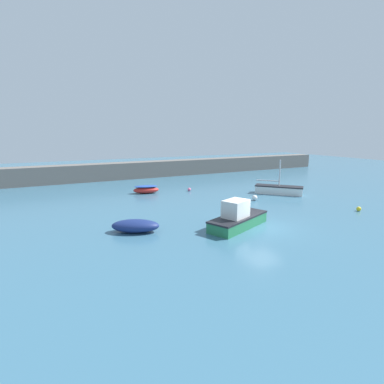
{
  "coord_description": "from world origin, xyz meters",
  "views": [
    {
      "loc": [
        -14.1,
        -16.31,
        6.81
      ],
      "look_at": [
        -1.02,
        9.42,
        0.98
      ],
      "focal_mm": 28.0,
      "sensor_mm": 36.0,
      "label": 1
    }
  ],
  "objects": [
    {
      "name": "ground_plane",
      "position": [
        0.0,
        0.0,
        -0.1
      ],
      "size": [
        120.0,
        120.0,
        0.2
      ],
      "primitive_type": "cube",
      "color": "#38667F"
    },
    {
      "name": "mooring_buoy_white",
      "position": [
        4.88,
        7.06,
        0.27
      ],
      "size": [
        0.54,
        0.54,
        0.54
      ],
      "primitive_type": "sphere",
      "color": "white",
      "rests_on": "ground_plane"
    },
    {
      "name": "rowboat_with_red_cover",
      "position": [
        -3.73,
        15.49,
        0.45
      ],
      "size": [
        3.05,
        1.86,
        0.9
      ],
      "rotation": [
        0.0,
        0.0,
        6.04
      ],
      "color": "red",
      "rests_on": "ground_plane"
    },
    {
      "name": "open_tender_yellow",
      "position": [
        -8.64,
        3.06,
        0.44
      ],
      "size": [
        3.61,
        2.84,
        0.88
      ],
      "rotation": [
        0.0,
        0.0,
        5.8
      ],
      "color": "navy",
      "rests_on": "ground_plane"
    },
    {
      "name": "mooring_buoy_yellow",
      "position": [
        10.37,
        -0.36,
        0.2
      ],
      "size": [
        0.39,
        0.39,
        0.39
      ],
      "primitive_type": "sphere",
      "color": "yellow",
      "rests_on": "ground_plane"
    },
    {
      "name": "mooring_buoy_pink",
      "position": [
        1.15,
        14.4,
        0.19
      ],
      "size": [
        0.38,
        0.38,
        0.38
      ],
      "primitive_type": "sphere",
      "color": "#EA668C",
      "rests_on": "ground_plane"
    },
    {
      "name": "harbor_breakwater",
      "position": [
        0.0,
        27.18,
        1.19
      ],
      "size": [
        66.63,
        2.46,
        2.37
      ],
      "primitive_type": "cube",
      "color": "#66605B",
      "rests_on": "ground_plane"
    },
    {
      "name": "cabin_cruiser_white",
      "position": [
        -1.78,
        0.69,
        0.7
      ],
      "size": [
        5.65,
        3.73,
        2.08
      ],
      "rotation": [
        0.0,
        0.0,
        0.39
      ],
      "color": "#287A4C",
      "rests_on": "ground_plane"
    },
    {
      "name": "sailboat_twin_hulled",
      "position": [
        9.3,
        8.42,
        0.49
      ],
      "size": [
        4.53,
        4.78,
        3.8
      ],
      "rotation": [
        0.0,
        0.0,
        5.45
      ],
      "color": "white",
      "rests_on": "ground_plane"
    }
  ]
}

